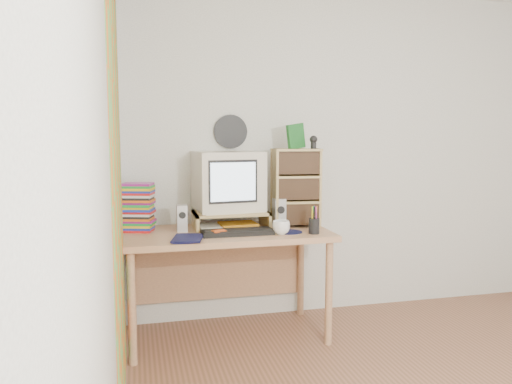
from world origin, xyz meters
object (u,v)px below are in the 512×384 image
crt_monitor (228,181)px  cd_rack (296,188)px  desk (225,248)px  keyboard (237,232)px  mug (281,228)px  diary (173,237)px  dvd_stack (138,211)px

crt_monitor → cd_rack: bearing=-16.6°
desk → keyboard: size_ratio=2.96×
crt_monitor → mug: crt_monitor is taller
keyboard → mug: size_ratio=4.05×
desk → diary: diary is taller
keyboard → cd_rack: 0.58m
desk → crt_monitor: bearing=62.8°
desk → mug: 0.46m
keyboard → dvd_stack: 0.70m
crt_monitor → mug: 0.53m
desk → diary: bearing=-144.2°
desk → crt_monitor: 0.47m
desk → keyboard: bearing=-75.6°
dvd_stack → cd_rack: bearing=13.4°
mug → cd_rack: bearing=53.8°
crt_monitor → keyboard: bearing=-96.0°
keyboard → diary: diary is taller
mug → dvd_stack: bearing=160.0°
cd_rack → desk: bearing=-173.9°
desk → keyboard: 0.25m
dvd_stack → desk: bearing=9.4°
keyboard → diary: size_ratio=2.13×
desk → diary: 0.49m
crt_monitor → keyboard: 0.42m
keyboard → mug: bearing=-12.6°
dvd_stack → mug: (0.92, -0.33, -0.10)m
desk → cd_rack: (0.53, 0.01, 0.41)m
cd_rack → crt_monitor: bearing=175.9°
keyboard → desk: bearing=103.9°
desk → diary: (-0.38, -0.27, 0.16)m
cd_rack → diary: size_ratio=2.51×
crt_monitor → diary: bearing=-146.8°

